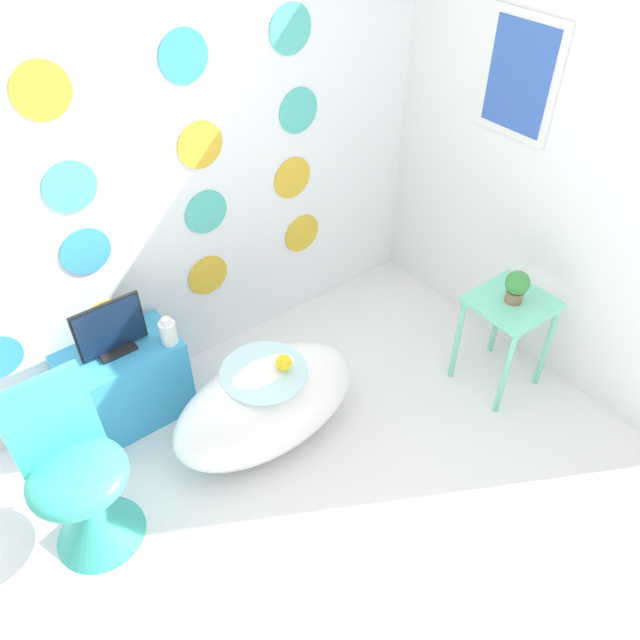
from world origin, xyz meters
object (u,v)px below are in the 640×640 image
at_px(chair, 86,497).
at_px(vase, 168,332).
at_px(tv, 111,331).
at_px(potted_plant_left, 517,286).
at_px(bathtub, 267,404).

bearing_deg(chair, vase, 33.72).
height_order(chair, tv, chair).
relative_size(tv, potted_plant_left, 1.91).
xyz_separation_m(bathtub, chair, (-0.94, 0.02, 0.03)).
height_order(bathtub, vase, vase).
xyz_separation_m(bathtub, tv, (-0.50, 0.58, 0.36)).
bearing_deg(potted_plant_left, bathtub, 160.65).
height_order(vase, potted_plant_left, potted_plant_left).
distance_m(bathtub, chair, 0.94).
distance_m(tv, vase, 0.27).
relative_size(vase, potted_plant_left, 0.86).
bearing_deg(vase, potted_plant_left, -30.89).
relative_size(bathtub, vase, 6.54).
relative_size(chair, tv, 2.53).
bearing_deg(chair, bathtub, -1.00).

